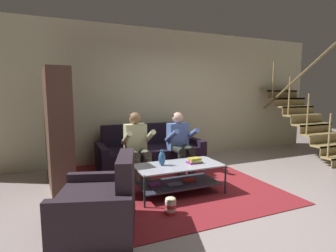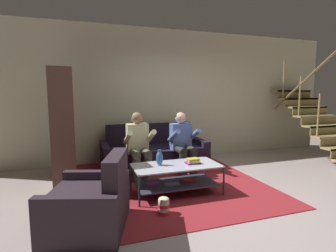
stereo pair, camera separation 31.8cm
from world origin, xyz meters
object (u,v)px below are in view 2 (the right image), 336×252
object	(u,v)px
person_seated_left	(139,142)
coffee_table	(176,174)
person_seated_right	(183,140)
bookshelf	(58,133)
book_stack	(193,161)
armchair	(91,204)
couch	(153,153)
popcorn_tub	(164,206)
vase	(160,158)

from	to	relation	value
person_seated_left	coffee_table	size ratio (longest dim) A/B	0.90
person_seated_right	coffee_table	xyz separation A→B (m)	(-0.49, -0.96, -0.33)
bookshelf	book_stack	bearing A→B (deg)	-27.90
armchair	book_stack	bearing A→B (deg)	23.29
coffee_table	armchair	bearing A→B (deg)	-152.17
couch	coffee_table	size ratio (longest dim) A/B	1.61
coffee_table	armchair	xyz separation A→B (m)	(-1.25, -0.66, -0.01)
couch	armchair	world-z (taller)	couch
armchair	person_seated_left	bearing A→B (deg)	61.06
couch	bookshelf	distance (m)	1.90
book_stack	person_seated_right	bearing A→B (deg)	77.16
person_seated_left	popcorn_tub	bearing A→B (deg)	-91.13
book_stack	bookshelf	bearing A→B (deg)	152.10
bookshelf	person_seated_left	bearing A→B (deg)	-2.59
vase	book_stack	world-z (taller)	vase
couch	person_seated_right	bearing A→B (deg)	-52.69
person_seated_right	book_stack	size ratio (longest dim) A/B	5.03
book_stack	person_seated_left	bearing A→B (deg)	122.76
coffee_table	armchair	world-z (taller)	armchair
vase	coffee_table	bearing A→B (deg)	-15.67
person_seated_left	popcorn_tub	world-z (taller)	person_seated_left
person_seated_left	person_seated_right	xyz separation A→B (m)	(0.84, -0.00, -0.01)
bookshelf	couch	bearing A→B (deg)	15.78
popcorn_tub	person_seated_right	bearing A→B (deg)	60.55
person_seated_left	person_seated_right	world-z (taller)	person_seated_left
bookshelf	person_seated_right	bearing A→B (deg)	-1.64
person_seated_left	bookshelf	size ratio (longest dim) A/B	0.62
person_seated_right	book_stack	bearing A→B (deg)	-102.84
bookshelf	popcorn_tub	distance (m)	2.19
bookshelf	vase	bearing A→B (deg)	-33.77
couch	armchair	xyz separation A→B (m)	(-1.32, -2.17, 0.00)
vase	bookshelf	distance (m)	1.75
couch	person_seated_right	world-z (taller)	person_seated_right
couch	popcorn_tub	world-z (taller)	couch
person_seated_left	armchair	world-z (taller)	person_seated_left
couch	bookshelf	bearing A→B (deg)	-164.22
coffee_table	armchair	distance (m)	1.41
person_seated_right	coffee_table	size ratio (longest dim) A/B	0.88
vase	bookshelf	size ratio (longest dim) A/B	0.12
vase	couch	bearing A→B (deg)	78.03
couch	popcorn_tub	xyz separation A→B (m)	(-0.45, -2.10, -0.17)
couch	coffee_table	xyz separation A→B (m)	(-0.07, -1.51, 0.02)
coffee_table	popcorn_tub	size ratio (longest dim) A/B	5.88
couch	vase	size ratio (longest dim) A/B	8.95
person_seated_right	vase	xyz separation A→B (m)	(-0.73, -0.90, -0.07)
vase	book_stack	bearing A→B (deg)	-7.83
book_stack	bookshelf	distance (m)	2.23
armchair	popcorn_tub	bearing A→B (deg)	4.81
person_seated_left	coffee_table	distance (m)	1.08
couch	book_stack	world-z (taller)	couch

